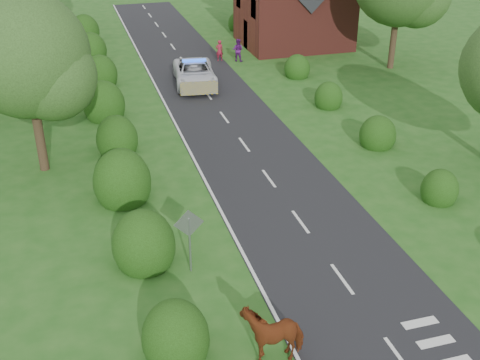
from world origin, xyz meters
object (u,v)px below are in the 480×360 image
object	(u,v)px
pedestrian_red	(219,51)
pedestrian_purple	(238,50)
road_sign	(189,232)
cow	(273,334)
police_van	(195,73)

from	to	relation	value
pedestrian_red	pedestrian_purple	xyz separation A→B (m)	(1.30, -0.42, 0.05)
road_sign	cow	xyz separation A→B (m)	(1.45, -4.71, -0.92)
pedestrian_purple	police_van	bearing A→B (deg)	80.59
cow	pedestrian_red	size ratio (longest dim) A/B	1.33
pedestrian_purple	cow	bearing A→B (deg)	110.11
road_sign	pedestrian_purple	bearing A→B (deg)	70.15
police_van	pedestrian_red	bearing A→B (deg)	65.60
police_van	pedestrian_purple	size ratio (longest dim) A/B	3.55
road_sign	police_van	xyz separation A→B (m)	(4.67, 20.29, -0.87)
police_van	road_sign	bearing A→B (deg)	-96.07
cow	road_sign	bearing A→B (deg)	-162.57
police_van	pedestrian_red	distance (m)	5.70
cow	pedestrian_red	bearing A→B (deg)	168.59
road_sign	pedestrian_red	distance (m)	26.30
police_van	pedestrian_purple	distance (m)	6.16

